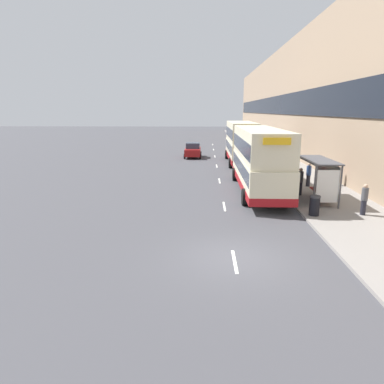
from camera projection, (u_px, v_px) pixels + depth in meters
ground_plane at (234, 258)px, 13.02m from camera, size 220.00×220.00×0.00m
pavement at (258, 148)px, 50.17m from camera, size 5.00×93.00×0.14m
terrace_facade at (288, 100)px, 48.42m from camera, size 3.10×93.00×13.88m
lane_mark_0 at (235, 261)px, 12.67m from camera, size 0.12×2.00×0.01m
lane_mark_1 at (224, 206)px, 19.95m from camera, size 0.12×2.00×0.01m
lane_mark_2 at (219, 181)px, 27.22m from camera, size 0.12×2.00×0.01m
lane_mark_3 at (217, 166)px, 34.50m from camera, size 0.12×2.00×0.01m
lane_mark_4 at (215, 156)px, 41.77m from camera, size 0.12×2.00×0.01m
lane_mark_5 at (214, 150)px, 49.05m from camera, size 0.12×2.00×0.01m
lane_mark_6 at (213, 145)px, 56.32m from camera, size 0.12×2.00×0.01m
bus_shelter at (322, 173)px, 20.27m from camera, size 1.60×4.20×2.48m
double_decker_bus_near at (259, 159)px, 23.10m from camera, size 2.85×11.41×4.30m
double_decker_bus_ahead at (241, 142)px, 35.82m from camera, size 2.85×10.07×4.30m
car_0 at (193, 150)px, 40.67m from camera, size 2.01×3.96×1.74m
pedestrian_at_shelter at (300, 181)px, 21.92m from camera, size 0.35×0.35×1.77m
pedestrian_1 at (364, 199)px, 17.71m from camera, size 0.33×0.33×1.64m
pedestrian_2 at (335, 174)px, 24.80m from camera, size 0.32×0.32×1.64m
pedestrian_3 at (309, 174)px, 24.47m from camera, size 0.34×0.34×1.70m
litter_bin at (315, 205)px, 17.70m from camera, size 0.55×0.55×1.05m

